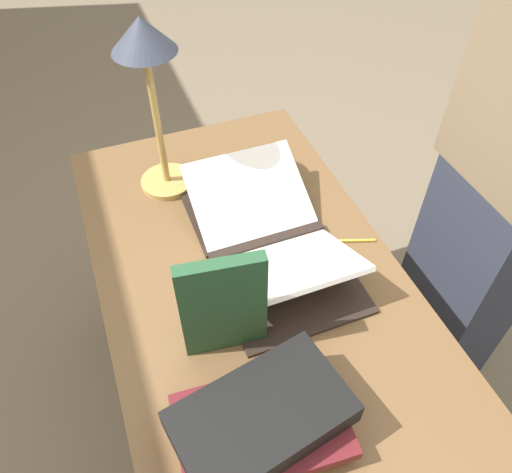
# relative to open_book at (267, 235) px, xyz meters

# --- Properties ---
(ground_plane) EXTENTS (12.00, 12.00, 0.00)m
(ground_plane) POSITION_rel_open_book_xyz_m (-0.08, 0.07, -0.77)
(ground_plane) COLOR #70604C
(reading_desk) EXTENTS (1.23, 0.68, 0.74)m
(reading_desk) POSITION_rel_open_book_xyz_m (-0.08, 0.07, -0.15)
(reading_desk) COLOR brown
(reading_desk) RESTS_ON ground_plane
(open_book) EXTENTS (0.55, 0.31, 0.12)m
(open_book) POSITION_rel_open_book_xyz_m (0.00, 0.00, 0.00)
(open_book) COLOR black
(open_book) RESTS_ON reading_desk
(book_stack_tall) EXTENTS (0.23, 0.33, 0.10)m
(book_stack_tall) POSITION_rel_open_book_xyz_m (-0.42, 0.18, 0.02)
(book_stack_tall) COLOR #BC8933
(book_stack_tall) RESTS_ON reading_desk
(book_standing_upright) EXTENTS (0.05, 0.17, 0.26)m
(book_standing_upright) POSITION_rel_open_book_xyz_m (-0.22, 0.18, 0.10)
(book_standing_upright) COLOR #234C2D
(book_standing_upright) RESTS_ON reading_desk
(reading_lamp) EXTENTS (0.15, 0.15, 0.46)m
(reading_lamp) POSITION_rel_open_book_xyz_m (0.31, 0.17, 0.31)
(reading_lamp) COLOR tan
(reading_lamp) RESTS_ON reading_desk
(coffee_mug) EXTENTS (0.08, 0.10, 0.09)m
(coffee_mug) POSITION_rel_open_book_xyz_m (0.23, -0.09, 0.01)
(coffee_mug) COLOR #B74238
(coffee_mug) RESTS_ON reading_desk
(pencil) EXTENTS (0.06, 0.15, 0.01)m
(pencil) POSITION_rel_open_book_xyz_m (-0.06, -0.18, -0.03)
(pencil) COLOR gold
(pencil) RESTS_ON reading_desk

